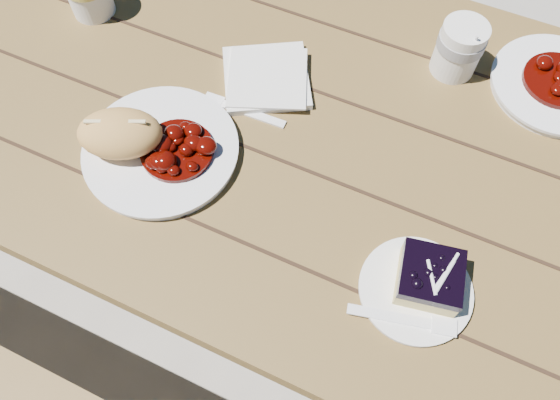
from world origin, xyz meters
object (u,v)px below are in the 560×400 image
at_px(bread_roll, 120,133).
at_px(dessert_plate, 415,290).
at_px(blueberry_cake, 430,277).
at_px(second_plate, 555,85).
at_px(coffee_cup, 459,49).
at_px(main_plate, 161,151).
at_px(picnic_table, 210,138).

bearing_deg(bread_roll, dessert_plate, -3.69).
xyz_separation_m(blueberry_cake, second_plate, (0.10, 0.45, -0.03)).
bearing_deg(dessert_plate, coffee_cup, 99.44).
xyz_separation_m(bread_roll, second_plate, (0.63, 0.44, -0.04)).
xyz_separation_m(dessert_plate, coffee_cup, (-0.07, 0.44, 0.05)).
relative_size(main_plate, second_plate, 1.13).
height_order(bread_roll, coffee_cup, coffee_cup).
bearing_deg(picnic_table, dessert_plate, -23.37).
bearing_deg(blueberry_cake, second_plate, 66.90).
bearing_deg(main_plate, picnic_table, 94.25).
relative_size(dessert_plate, second_plate, 0.71).
xyz_separation_m(picnic_table, coffee_cup, (0.40, 0.23, 0.21)).
distance_m(picnic_table, bread_roll, 0.28).
bearing_deg(bread_roll, second_plate, 34.89).
bearing_deg(main_plate, bread_roll, -160.02).
relative_size(main_plate, dessert_plate, 1.58).
xyz_separation_m(dessert_plate, second_plate, (0.11, 0.47, 0.00)).
distance_m(coffee_cup, second_plate, 0.19).
xyz_separation_m(bread_roll, dessert_plate, (0.52, -0.03, -0.05)).
distance_m(main_plate, bread_roll, 0.07).
bearing_deg(coffee_cup, dessert_plate, -80.56).
height_order(blueberry_cake, coffee_cup, coffee_cup).
bearing_deg(main_plate, second_plate, 36.12).
bearing_deg(picnic_table, coffee_cup, 30.25).
distance_m(dessert_plate, blueberry_cake, 0.03).
distance_m(blueberry_cake, second_plate, 0.47).
relative_size(blueberry_cake, second_plate, 0.46).
height_order(dessert_plate, blueberry_cake, blueberry_cake).
relative_size(blueberry_cake, coffee_cup, 1.02).
bearing_deg(bread_roll, picnic_table, 75.65).
bearing_deg(picnic_table, main_plate, -85.75).
relative_size(picnic_table, coffee_cup, 19.88).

